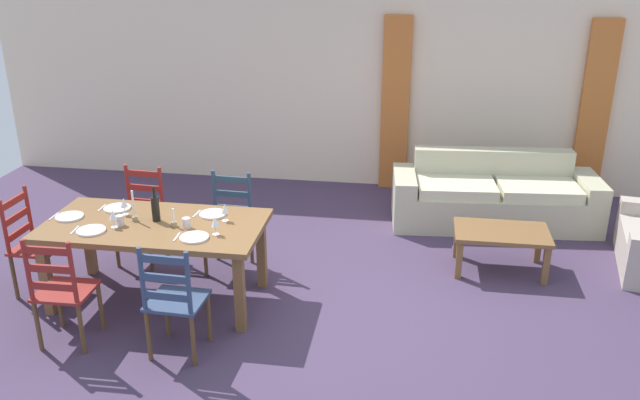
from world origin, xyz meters
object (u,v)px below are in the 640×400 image
object	(u,v)px
coffee_cup_secondary	(120,220)
dining_chair_far_right	(229,222)
dining_chair_near_right	(174,300)
wine_glass_far_left	(124,203)
coffee_cup_primary	(186,223)
coffee_table	(501,237)
wine_bottle	(155,208)
dining_table	(155,232)
dining_chair_near_left	(62,291)
wine_glass_near_right	(215,222)
wine_glass_near_left	(113,216)
wine_glass_far_right	(225,209)
couch	(493,198)
dining_chair_head_west	(33,243)
dining_chair_far_left	(141,216)

from	to	relation	value
coffee_cup_secondary	dining_chair_far_right	bearing A→B (deg)	48.33
dining_chair_near_right	wine_glass_far_left	size ratio (longest dim) A/B	5.96
coffee_cup_primary	coffee_table	distance (m)	3.00
wine_bottle	coffee_cup_secondary	xyz separation A→B (m)	(-0.27, -0.14, -0.07)
wine_bottle	coffee_table	world-z (taller)	wine_bottle
dining_table	dining_chair_near_right	xyz separation A→B (m)	(0.45, -0.79, -0.19)
dining_chair_near_left	wine_glass_near_right	xyz separation A→B (m)	(1.07, 0.63, 0.38)
dining_chair_near_right	coffee_cup_secondary	xyz separation A→B (m)	(-0.72, 0.70, 0.32)
wine_bottle	wine_glass_near_left	distance (m)	0.36
wine_glass_far_left	wine_glass_far_right	world-z (taller)	same
coffee_cup_primary	coffee_table	xyz separation A→B (m)	(2.75, 1.11, -0.44)
coffee_cup_secondary	couch	bearing A→B (deg)	34.99
dining_chair_near_right	coffee_table	xyz separation A→B (m)	(2.62, 1.84, -0.12)
dining_chair_head_west	coffee_cup_secondary	distance (m)	0.96
wine_glass_far_right	dining_table	bearing A→B (deg)	-167.12
wine_bottle	coffee_cup_secondary	world-z (taller)	wine_bottle
wine_glass_far_left	coffee_cup_secondary	distance (m)	0.24
couch	coffee_table	world-z (taller)	couch
dining_chair_far_left	wine_glass_far_right	distance (m)	1.28
coffee_cup_secondary	wine_bottle	bearing A→B (deg)	28.05
wine_glass_near_left	wine_glass_near_right	bearing A→B (deg)	-0.53
dining_chair_far_left	wine_glass_near_left	size ratio (longest dim) A/B	5.96
wine_bottle	dining_table	bearing A→B (deg)	-93.90
wine_glass_far_left	wine_glass_far_right	distance (m)	0.92
wine_bottle	coffee_table	distance (m)	3.27
dining_chair_near_left	wine_glass_near_right	size ratio (longest dim) A/B	5.96
wine_glass_far_left	coffee_table	xyz separation A→B (m)	(3.39, 0.92, -0.51)
dining_table	dining_chair_far_right	size ratio (longest dim) A/B	1.98
wine_bottle	wine_glass_near_left	size ratio (longest dim) A/B	1.96
dining_chair_far_left	wine_glass_far_left	world-z (taller)	dining_chair_far_left
wine_glass_near_right	coffee_cup_primary	world-z (taller)	wine_glass_near_right
dining_table	dining_chair_head_west	bearing A→B (deg)	-179.35
couch	wine_glass_near_right	bearing A→B (deg)	-135.95
dining_chair_far_right	wine_glass_far_left	size ratio (longest dim) A/B	5.96
dining_table	couch	xyz separation A→B (m)	(3.11, 2.27, -0.37)
wine_glass_far_left	dining_chair_head_west	bearing A→B (deg)	-169.92
dining_chair_far_right	wine_glass_near_right	distance (m)	0.96
dining_chair_far_left	dining_chair_near_right	bearing A→B (deg)	-59.26
dining_chair_near_right	wine_glass_far_right	bearing A→B (deg)	81.08
dining_chair_far_right	wine_glass_far_left	world-z (taller)	dining_chair_far_right
wine_glass_far_right	coffee_cup_secondary	xyz separation A→B (m)	(-0.86, -0.23, -0.07)
dining_table	wine_glass_far_right	xyz separation A→B (m)	(0.60, 0.14, 0.20)
wine_bottle	dining_chair_far_left	bearing A→B (deg)	123.75
coffee_table	wine_glass_far_right	bearing A→B (deg)	-159.60
dining_chair_head_west	wine_glass_near_right	world-z (taller)	dining_chair_head_west
dining_chair_near_right	dining_chair_far_right	size ratio (longest dim) A/B	1.00
dining_chair_near_right	coffee_table	size ratio (longest dim) A/B	1.07
wine_glass_near_left	coffee_table	bearing A→B (deg)	19.63
dining_chair_far_right	coffee_table	size ratio (longest dim) A/B	1.07
dining_chair_far_left	dining_chair_head_west	xyz separation A→B (m)	(-0.71, -0.76, 0.00)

